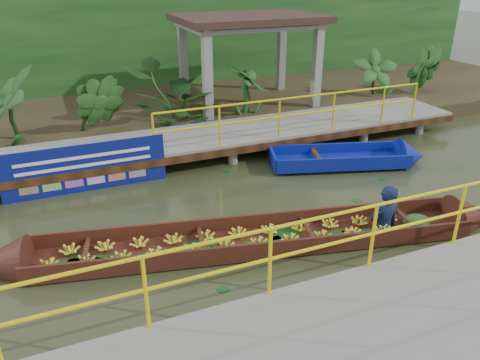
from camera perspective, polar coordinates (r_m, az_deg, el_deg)
name	(u,v)px	position (r m, az deg, el deg)	size (l,w,h in m)	color
ground	(237,219)	(9.32, -0.36, -4.82)	(80.00, 80.00, 0.00)	#292E17
land_strip	(151,110)	(15.92, -10.83, 8.42)	(30.00, 8.00, 0.45)	#2E2617
far_dock	(187,142)	(12.08, -6.51, 4.67)	(16.00, 2.06, 1.66)	slate
near_dock	(433,334)	(6.79, 22.51, -16.91)	(18.00, 2.40, 1.73)	slate
pavilion	(249,28)	(15.18, 1.08, 18.06)	(4.40, 3.00, 3.00)	slate
foliage_backdrop	(131,44)	(17.95, -13.14, 15.88)	(30.00, 0.80, 4.00)	#144015
vendor_boat	(276,232)	(8.46, 4.41, -6.28)	(9.66, 2.93, 2.19)	#36160E
moored_blue_boat	(375,158)	(12.27, 16.14, 2.59)	(4.04, 2.09, 0.93)	navy
blue_banner	(86,168)	(10.78, -18.30, 1.41)	(3.52, 0.04, 1.10)	navy
tropical_plants	(239,86)	(14.25, -0.13, 11.36)	(14.34, 1.34, 1.67)	#144015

